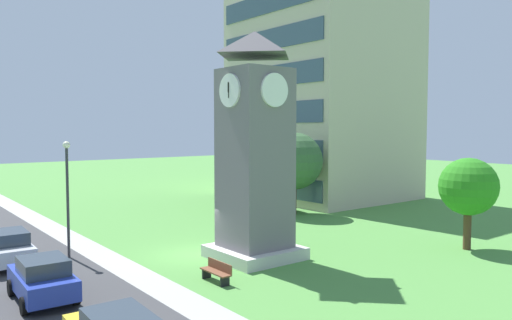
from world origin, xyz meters
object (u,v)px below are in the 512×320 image
tree_by_building (256,164)px  parked_car_silver (9,247)px  clock_tower (255,157)px  tree_streetside (468,187)px  park_bench (217,271)px  street_lamp (67,186)px  parked_car_blue (43,279)px  tree_near_tower (294,161)px

tree_by_building → parked_car_silver: tree_by_building is taller
clock_tower → tree_streetside: 11.90m
park_bench → street_lamp: street_lamp is taller
park_bench → tree_streetside: bearing=75.4°
tree_streetside → parked_car_blue: size_ratio=1.24×
park_bench → clock_tower: bearing=119.5°
tree_near_tower → parked_car_blue: size_ratio=1.55×
clock_tower → tree_by_building: clock_tower is taller
park_bench → tree_by_building: (-13.78, 12.96, 3.32)m
parked_car_silver → parked_car_blue: (6.30, -0.08, -0.00)m
clock_tower → tree_by_building: 14.94m
clock_tower → tree_near_tower: bearing=128.9°
parked_car_silver → parked_car_blue: 6.30m
tree_by_building → parked_car_silver: size_ratio=1.37×
street_lamp → tree_by_building: size_ratio=0.97×
tree_by_building → parked_car_blue: tree_by_building is taller
tree_streetside → parked_car_blue: bearing=-105.9°
street_lamp → tree_by_building: tree_by_building is taller
tree_streetside → tree_by_building: size_ratio=0.82×
parked_car_blue → street_lamp: bearing=154.4°
park_bench → parked_car_blue: bearing=-108.6°
park_bench → tree_by_building: bearing=136.8°
clock_tower → tree_near_tower: size_ratio=1.81×
street_lamp → parked_car_blue: street_lamp is taller
clock_tower → parked_car_blue: (-0.10, -10.28, -4.30)m
street_lamp → tree_streetside: bearing=56.5°
clock_tower → park_bench: size_ratio=6.36×
tree_streetside → parked_car_silver: size_ratio=1.12×
street_lamp → park_bench: bearing=24.9°
clock_tower → street_lamp: (-5.97, -7.47, -1.47)m
tree_by_building → parked_car_silver: (5.27, -19.43, -2.92)m
park_bench → tree_streetside: 14.77m
tree_near_tower → parked_car_silver: 20.83m
park_bench → parked_car_silver: bearing=-142.7°
tree_streetside → clock_tower: bearing=-119.3°
clock_tower → tree_by_building: size_ratio=1.87×
parked_car_silver → tree_streetside: bearing=59.3°
street_lamp → parked_car_silver: street_lamp is taller
tree_near_tower → parked_car_blue: bearing=-68.3°
tree_near_tower → tree_by_building: tree_near_tower is taller
tree_near_tower → parked_car_blue: (8.19, -20.56, -3.26)m
street_lamp → tree_by_building: 17.65m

